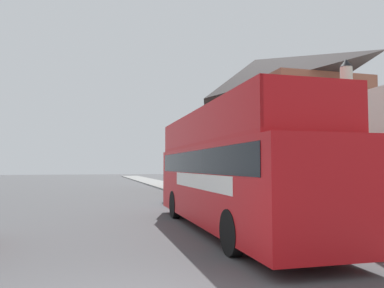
{
  "coord_description": "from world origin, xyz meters",
  "views": [
    {
      "loc": [
        -0.48,
        -5.42,
        2.1
      ],
      "look_at": [
        2.54,
        5.72,
        2.79
      ],
      "focal_mm": 35.0,
      "sensor_mm": 36.0,
      "label": 1
    }
  ],
  "objects": [
    {
      "name": "tour_bus",
      "position": [
        3.89,
        6.21,
        1.78
      ],
      "size": [
        2.6,
        11.09,
        3.87
      ],
      "rotation": [
        0.0,
        0.0,
        -0.02
      ],
      "color": "red",
      "rests_on": "ground_plane"
    },
    {
      "name": "ground_plane",
      "position": [
        0.0,
        21.0,
        0.0
      ],
      "size": [
        144.0,
        144.0,
        0.0
      ],
      "primitive_type": "plane",
      "color": "#4C4C4F"
    },
    {
      "name": "brick_terrace_rear",
      "position": [
        11.96,
        21.34,
        5.25
      ],
      "size": [
        6.0,
        19.13,
        10.51
      ],
      "color": "#935642",
      "rests_on": "ground_plane"
    },
    {
      "name": "sidewalk",
      "position": [
        7.32,
        18.0,
        0.07
      ],
      "size": [
        3.27,
        108.0,
        0.14
      ],
      "color": "gray",
      "rests_on": "ground_plane"
    },
    {
      "name": "parked_car_ahead_of_bus",
      "position": [
        4.58,
        14.16,
        0.7
      ],
      "size": [
        1.83,
        4.42,
        1.5
      ],
      "rotation": [
        0.0,
        0.0,
        0.02
      ],
      "color": "navy",
      "rests_on": "ground_plane"
    },
    {
      "name": "lamp_post_second",
      "position": [
        6.22,
        11.81,
        3.58
      ],
      "size": [
        0.35,
        0.35,
        5.03
      ],
      "color": "black",
      "rests_on": "sidewalk"
    },
    {
      "name": "litter_bin",
      "position": [
        7.22,
        4.7,
        0.64
      ],
      "size": [
        0.48,
        0.48,
        0.94
      ],
      "color": "black",
      "rests_on": "sidewalk"
    },
    {
      "name": "lamp_post_nearest",
      "position": [
        6.09,
        3.01,
        3.46
      ],
      "size": [
        0.35,
        0.35,
        4.83
      ],
      "color": "black",
      "rests_on": "sidewalk"
    }
  ]
}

